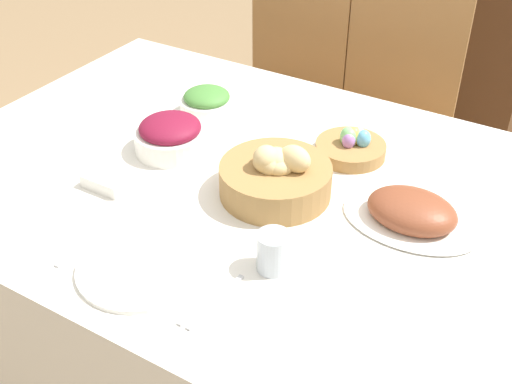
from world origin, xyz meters
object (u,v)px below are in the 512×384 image
(sideboard, at_px, (415,30))
(ham_platter, at_px, (411,213))
(green_salad_bowl, at_px, (207,102))
(butter_dish, at_px, (107,181))
(chair_far_center, at_px, (387,118))
(drinking_cup, at_px, (273,252))
(egg_basket, at_px, (351,145))
(dinner_plate, at_px, (140,267))
(knife, at_px, (203,296))
(fork, at_px, (84,243))
(bread_basket, at_px, (275,176))
(beet_salad_bowl, at_px, (171,135))
(chair_far_left, at_px, (281,90))
(spoon, at_px, (216,301))

(sideboard, xyz_separation_m, ham_platter, (0.60, -1.82, 0.30))
(green_salad_bowl, bearing_deg, butter_dish, -89.54)
(chair_far_center, relative_size, drinking_cup, 11.63)
(egg_basket, distance_m, drinking_cup, 0.48)
(dinner_plate, height_order, butter_dish, butter_dish)
(sideboard, bearing_deg, drinking_cup, -79.01)
(knife, bearing_deg, ham_platter, 55.57)
(fork, relative_size, knife, 1.00)
(sideboard, distance_m, drinking_cup, 2.18)
(sideboard, relative_size, egg_basket, 6.15)
(green_salad_bowl, bearing_deg, bread_basket, -34.12)
(green_salad_bowl, bearing_deg, beet_salad_bowl, -81.03)
(fork, height_order, knife, same)
(drinking_cup, bearing_deg, chair_far_left, 118.19)
(bread_basket, relative_size, green_salad_bowl, 1.71)
(chair_far_center, xyz_separation_m, spoon, (0.13, -1.27, 0.24))
(green_salad_bowl, distance_m, beet_salad_bowl, 0.22)
(egg_basket, bearing_deg, bread_basket, -107.89)
(ham_platter, bearing_deg, drinking_cup, -122.76)
(fork, bearing_deg, beet_salad_bowl, 96.70)
(chair_far_left, relative_size, beet_salad_bowl, 5.28)
(knife, distance_m, spoon, 0.03)
(chair_far_center, height_order, egg_basket, chair_far_center)
(bread_basket, bearing_deg, green_salad_bowl, 145.88)
(ham_platter, relative_size, dinner_plate, 1.19)
(dinner_plate, relative_size, spoon, 1.51)
(knife, distance_m, drinking_cup, 0.17)
(chair_far_left, bearing_deg, beet_salad_bowl, -76.47)
(bread_basket, relative_size, spoon, 1.53)
(sideboard, bearing_deg, butter_dish, -92.07)
(chair_far_center, bearing_deg, bread_basket, -89.62)
(knife, relative_size, spoon, 1.00)
(green_salad_bowl, bearing_deg, egg_basket, 0.64)
(green_salad_bowl, height_order, dinner_plate, green_salad_bowl)
(beet_salad_bowl, xyz_separation_m, dinner_plate, (0.23, -0.40, -0.04))
(beet_salad_bowl, height_order, dinner_plate, beet_salad_bowl)
(chair_far_left, distance_m, spoon, 1.41)
(bread_basket, height_order, egg_basket, bread_basket)
(chair_far_left, bearing_deg, dinner_plate, -69.85)
(egg_basket, bearing_deg, butter_dish, -135.51)
(butter_dish, bearing_deg, ham_platter, 19.96)
(beet_salad_bowl, bearing_deg, chair_far_left, 99.86)
(butter_dish, bearing_deg, sideboard, 87.93)
(fork, bearing_deg, knife, -3.22)
(green_salad_bowl, height_order, beet_salad_bowl, beet_salad_bowl)
(dinner_plate, distance_m, butter_dish, 0.32)
(chair_far_center, bearing_deg, dinner_plate, -95.19)
(beet_salad_bowl, distance_m, butter_dish, 0.22)
(chair_far_center, relative_size, egg_basket, 5.51)
(ham_platter, bearing_deg, egg_basket, 140.55)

